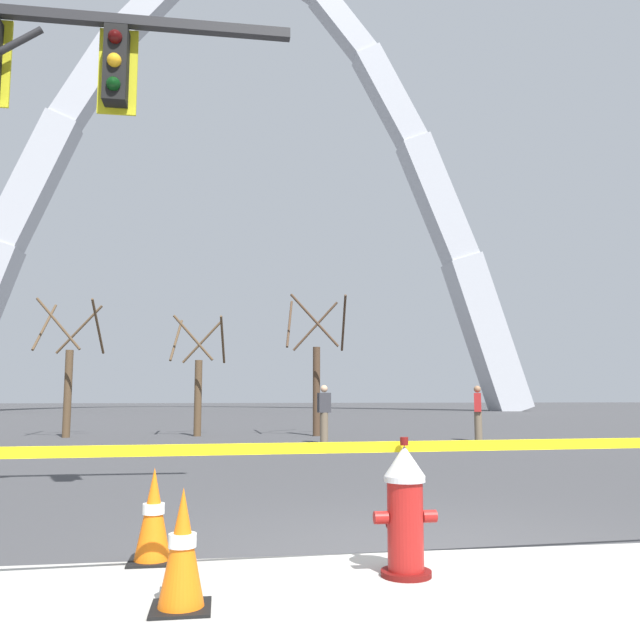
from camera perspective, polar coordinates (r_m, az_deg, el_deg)
ground_plane at (r=5.64m, az=9.00°, el=-19.80°), size 240.00×240.00×0.00m
fire_hydrant at (r=4.94m, az=7.43°, el=-16.18°), size 0.46×0.48×0.99m
caution_tape_barrier at (r=4.96m, az=6.63°, el=-13.48°), size 6.04×0.32×0.99m
traffic_cone_by_hydrant at (r=4.28m, az=-11.96°, el=-19.08°), size 0.36×0.36×0.73m
traffic_cone_mid_sidewalk at (r=5.45m, az=-14.37°, el=-16.29°), size 0.36×0.36×0.73m
monument_arch at (r=57.12m, az=-6.62°, el=10.54°), size 50.06×2.97×41.34m
tree_far_left at (r=22.13m, az=-21.15°, el=-4.60°), size 1.99×2.00×4.31m
tree_left_mid at (r=21.67m, az=-10.61°, el=-5.43°), size 1.79×1.80×3.86m
tree_center_left at (r=21.48m, az=-0.33°, el=-4.71°), size 2.09×2.11×4.56m
pedestrian_walking_left at (r=19.55m, az=13.65°, el=-7.87°), size 0.31×0.39×1.59m
pedestrian_standing_center at (r=18.04m, az=0.36°, el=-8.17°), size 0.37×0.26×1.59m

